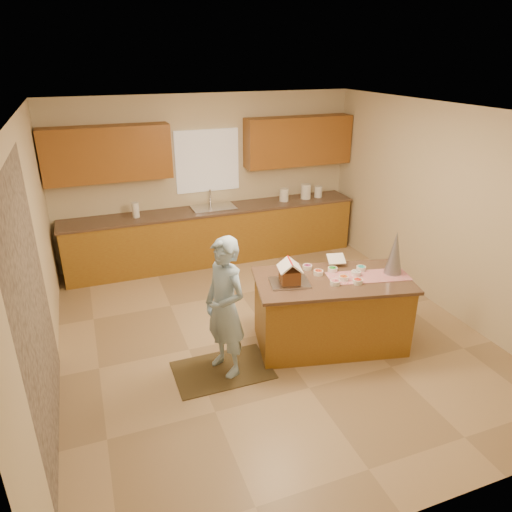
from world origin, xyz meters
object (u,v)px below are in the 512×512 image
Objects in this scene: tinsel_tree at (395,253)px; boy at (225,308)px; island_base at (330,313)px; gingerbread_house at (290,274)px.

boy reaches higher than tinsel_tree.
gingerbread_house is at bearing -174.81° from island_base.
tinsel_tree is 2.08m from boy.
island_base is at bearing -7.23° from gingerbread_house.
boy is at bearing 178.82° from tinsel_tree.
tinsel_tree reaches higher than gingerbread_house.
gingerbread_house is at bearing 78.41° from boy.
island_base is at bearing 171.25° from tinsel_tree.
tinsel_tree is at bearing -8.12° from gingerbread_house.
island_base is 1.03m from tinsel_tree.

